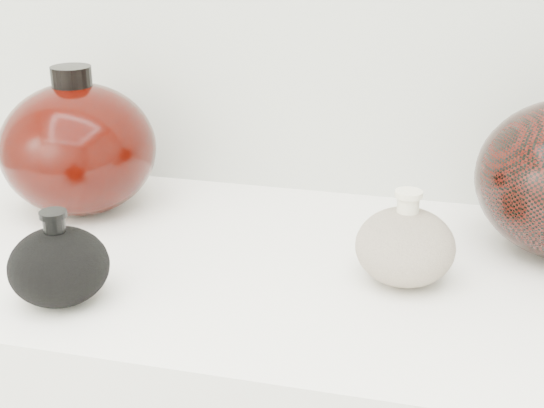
# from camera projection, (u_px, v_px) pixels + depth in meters

# --- Properties ---
(black_gourd_vase) EXTENTS (0.13, 0.13, 0.11)m
(black_gourd_vase) POSITION_uv_depth(u_px,v_px,m) (59.00, 266.00, 0.82)
(black_gourd_vase) COLOR black
(black_gourd_vase) RESTS_ON display_counter
(cream_gourd_vase) EXTENTS (0.14, 0.14, 0.11)m
(cream_gourd_vase) POSITION_uv_depth(u_px,v_px,m) (405.00, 246.00, 0.86)
(cream_gourd_vase) COLOR beige
(cream_gourd_vase) RESTS_ON display_counter
(left_round_pot) EXTENTS (0.26, 0.26, 0.21)m
(left_round_pot) POSITION_uv_depth(u_px,v_px,m) (78.00, 148.00, 1.05)
(left_round_pot) COLOR black
(left_round_pot) RESTS_ON display_counter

